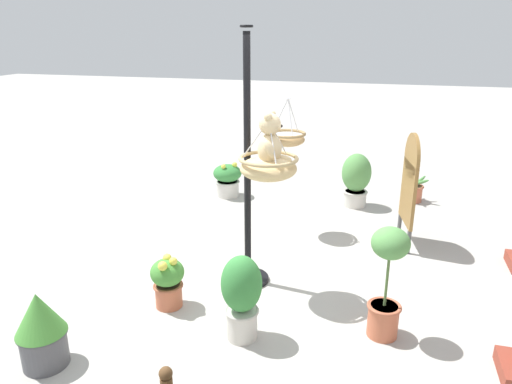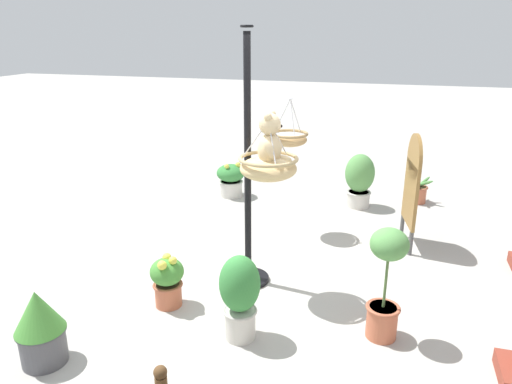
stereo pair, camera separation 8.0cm
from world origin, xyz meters
name	(u,v)px [view 1 (the left image)]	position (x,y,z in m)	size (l,w,h in m)	color
ground_plane	(249,286)	(0.00, 0.00, 0.00)	(40.00, 40.00, 0.00)	#ADAAA3
display_pole_central	(248,209)	(-0.11, -0.04, 0.82)	(0.44, 0.44, 2.58)	black
hanging_basket_with_teddy	(268,167)	(0.04, 0.21, 1.32)	(0.56, 0.56, 0.57)	tan
teddy_bear	(271,143)	(0.04, 0.24, 1.55)	(0.36, 0.31, 0.52)	#D1B789
hanging_basket_left_high	(287,138)	(-1.52, 0.07, 1.25)	(0.47, 0.47, 0.60)	tan
potted_plant_fern_front	(387,280)	(0.51, 1.36, 0.55)	(0.32, 0.32, 1.02)	#BC6042
potted_plant_flowering_red	(41,329)	(1.61, -1.23, 0.33)	(0.39, 0.39, 0.64)	#4C4C51
potted_plant_bushy_green	(228,179)	(-2.62, -1.10, 0.29)	(0.45, 0.45, 0.57)	beige
potted_plant_small_succulent	(242,294)	(0.86, 0.19, 0.42)	(0.35, 0.35, 0.78)	beige
potted_plant_conical_shrub	(168,280)	(0.57, -0.64, 0.28)	(0.32, 0.32, 0.54)	#BC6042
potted_plant_trailing_ivy	(413,191)	(-3.15, 1.75, 0.17)	(0.45, 0.43, 0.41)	#BC6042
potted_plant_broad_leaf	(356,178)	(-2.70, 0.90, 0.43)	(0.43, 0.43, 0.81)	beige
display_sign_board	(410,180)	(-1.48, 1.58, 0.84)	(0.60, 0.15, 1.41)	olive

